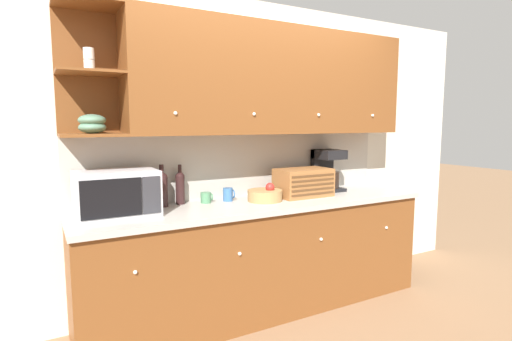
% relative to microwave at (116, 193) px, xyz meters
% --- Properties ---
extents(ground_plane, '(24.00, 24.00, 0.00)m').
position_rel_microwave_xyz_m(ground_plane, '(1.12, 0.26, -1.08)').
color(ground_plane, '#896647').
extents(wall_back, '(5.32, 0.06, 2.60)m').
position_rel_microwave_xyz_m(wall_back, '(1.12, 0.29, 0.22)').
color(wall_back, beige).
rests_on(wall_back, ground_plane).
extents(counter_unit, '(2.94, 0.67, 0.92)m').
position_rel_microwave_xyz_m(counter_unit, '(1.12, -0.06, -0.62)').
color(counter_unit, brown).
rests_on(counter_unit, ground_plane).
extents(backsplash_panel, '(2.92, 0.01, 0.55)m').
position_rel_microwave_xyz_m(backsplash_panel, '(1.12, 0.25, 0.12)').
color(backsplash_panel, '#B7B2A8').
rests_on(backsplash_panel, counter_unit).
extents(upper_cabinets, '(2.92, 0.39, 0.88)m').
position_rel_microwave_xyz_m(upper_cabinets, '(1.30, 0.07, 0.83)').
color(upper_cabinets, brown).
rests_on(upper_cabinets, backsplash_panel).
extents(microwave, '(0.55, 0.37, 0.32)m').
position_rel_microwave_xyz_m(microwave, '(0.00, 0.00, 0.00)').
color(microwave, silver).
rests_on(microwave, counter_unit).
extents(wine_bottle, '(0.09, 0.09, 0.33)m').
position_rel_microwave_xyz_m(wine_bottle, '(0.36, 0.15, -0.01)').
color(wine_bottle, black).
rests_on(wine_bottle, counter_unit).
extents(second_wine_bottle, '(0.07, 0.07, 0.32)m').
position_rel_microwave_xyz_m(second_wine_bottle, '(0.52, 0.18, -0.02)').
color(second_wine_bottle, black).
rests_on(second_wine_bottle, counter_unit).
extents(mug, '(0.10, 0.08, 0.09)m').
position_rel_microwave_xyz_m(mug, '(0.71, 0.12, -0.12)').
color(mug, '#4C845B').
rests_on(mug, counter_unit).
extents(mug_blue_second, '(0.09, 0.08, 0.11)m').
position_rel_microwave_xyz_m(mug_blue_second, '(0.90, 0.11, -0.10)').
color(mug_blue_second, '#38669E').
rests_on(mug_blue_second, counter_unit).
extents(fruit_basket, '(0.29, 0.29, 0.15)m').
position_rel_microwave_xyz_m(fruit_basket, '(1.17, -0.04, -0.11)').
color(fruit_basket, '#A87F4C').
rests_on(fruit_basket, counter_unit).
extents(bread_box, '(0.48, 0.29, 0.24)m').
position_rel_microwave_xyz_m(bread_box, '(1.57, -0.02, -0.04)').
color(bread_box, '#996033').
rests_on(bread_box, counter_unit).
extents(coffee_maker, '(0.24, 0.26, 0.39)m').
position_rel_microwave_xyz_m(coffee_maker, '(1.95, 0.12, 0.04)').
color(coffee_maker, black).
rests_on(coffee_maker, counter_unit).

